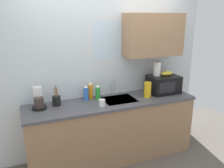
{
  "coord_description": "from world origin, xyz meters",
  "views": [
    {
      "loc": [
        -1.16,
        -2.89,
        2.07
      ],
      "look_at": [
        0.0,
        0.0,
        1.15
      ],
      "focal_mm": 37.54,
      "sensor_mm": 36.0,
      "label": 1
    }
  ],
  "objects_px": {
    "dish_soap_bottle_blue": "(86,93)",
    "mug_white": "(102,103)",
    "microwave": "(163,84)",
    "coffee_maker": "(39,101)",
    "paper_towel_roll": "(157,69)",
    "dish_soap_bottle_orange": "(91,91)",
    "utensil_crock": "(57,100)",
    "cereal_canister": "(148,90)",
    "dish_soap_bottle_green": "(98,92)",
    "banana_bunch": "(167,73)"
  },
  "relations": [
    {
      "from": "banana_bunch",
      "to": "cereal_canister",
      "type": "xyz_separation_m",
      "value": [
        -0.39,
        -0.1,
        -0.19
      ]
    },
    {
      "from": "microwave",
      "to": "utensil_crock",
      "type": "xyz_separation_m",
      "value": [
        -1.64,
        0.07,
        -0.06
      ]
    },
    {
      "from": "mug_white",
      "to": "dish_soap_bottle_orange",
      "type": "bearing_deg",
      "value": 97.71
    },
    {
      "from": "microwave",
      "to": "paper_towel_roll",
      "type": "height_order",
      "value": "paper_towel_roll"
    },
    {
      "from": "microwave",
      "to": "dish_soap_bottle_orange",
      "type": "xyz_separation_m",
      "value": [
        -1.13,
        0.17,
        -0.02
      ]
    },
    {
      "from": "paper_towel_roll",
      "to": "dish_soap_bottle_orange",
      "type": "relative_size",
      "value": 0.87
    },
    {
      "from": "dish_soap_bottle_blue",
      "to": "cereal_canister",
      "type": "relative_size",
      "value": 0.97
    },
    {
      "from": "microwave",
      "to": "coffee_maker",
      "type": "xyz_separation_m",
      "value": [
        -1.87,
        0.06,
        -0.03
      ]
    },
    {
      "from": "dish_soap_bottle_blue",
      "to": "cereal_canister",
      "type": "height_order",
      "value": "cereal_canister"
    },
    {
      "from": "dish_soap_bottle_blue",
      "to": "dish_soap_bottle_green",
      "type": "bearing_deg",
      "value": -7.1
    },
    {
      "from": "dish_soap_bottle_green",
      "to": "utensil_crock",
      "type": "height_order",
      "value": "utensil_crock"
    },
    {
      "from": "coffee_maker",
      "to": "dish_soap_bottle_blue",
      "type": "xyz_separation_m",
      "value": [
        0.65,
        0.07,
        -0.0
      ]
    },
    {
      "from": "banana_bunch",
      "to": "paper_towel_roll",
      "type": "xyz_separation_m",
      "value": [
        -0.15,
        0.05,
        0.08
      ]
    },
    {
      "from": "dish_soap_bottle_green",
      "to": "utensil_crock",
      "type": "relative_size",
      "value": 0.74
    },
    {
      "from": "coffee_maker",
      "to": "mug_white",
      "type": "distance_m",
      "value": 0.83
    },
    {
      "from": "dish_soap_bottle_blue",
      "to": "mug_white",
      "type": "distance_m",
      "value": 0.35
    },
    {
      "from": "coffee_maker",
      "to": "dish_soap_bottle_orange",
      "type": "xyz_separation_m",
      "value": [
        0.74,
        0.11,
        0.01
      ]
    },
    {
      "from": "microwave",
      "to": "cereal_canister",
      "type": "bearing_deg",
      "value": -163.83
    },
    {
      "from": "paper_towel_roll",
      "to": "utensil_crock",
      "type": "xyz_separation_m",
      "value": [
        -1.54,
        0.02,
        -0.31
      ]
    },
    {
      "from": "dish_soap_bottle_green",
      "to": "cereal_canister",
      "type": "distance_m",
      "value": 0.73
    },
    {
      "from": "microwave",
      "to": "mug_white",
      "type": "relative_size",
      "value": 4.84
    },
    {
      "from": "dish_soap_bottle_green",
      "to": "mug_white",
      "type": "bearing_deg",
      "value": -97.78
    },
    {
      "from": "coffee_maker",
      "to": "utensil_crock",
      "type": "distance_m",
      "value": 0.23
    },
    {
      "from": "dish_soap_bottle_green",
      "to": "dish_soap_bottle_blue",
      "type": "xyz_separation_m",
      "value": [
        -0.17,
        0.02,
        0.0
      ]
    },
    {
      "from": "cereal_canister",
      "to": "dish_soap_bottle_blue",
      "type": "bearing_deg",
      "value": 165.62
    },
    {
      "from": "dish_soap_bottle_blue",
      "to": "dish_soap_bottle_orange",
      "type": "bearing_deg",
      "value": 26.07
    },
    {
      "from": "microwave",
      "to": "banana_bunch",
      "type": "xyz_separation_m",
      "value": [
        0.05,
        0.0,
        0.17
      ]
    },
    {
      "from": "banana_bunch",
      "to": "cereal_canister",
      "type": "height_order",
      "value": "banana_bunch"
    },
    {
      "from": "banana_bunch",
      "to": "utensil_crock",
      "type": "bearing_deg",
      "value": 177.64
    },
    {
      "from": "dish_soap_bottle_blue",
      "to": "mug_white",
      "type": "xyz_separation_m",
      "value": [
        0.13,
        -0.31,
        -0.06
      ]
    },
    {
      "from": "cereal_canister",
      "to": "mug_white",
      "type": "height_order",
      "value": "cereal_canister"
    },
    {
      "from": "dish_soap_bottle_green",
      "to": "mug_white",
      "type": "xyz_separation_m",
      "value": [
        -0.04,
        -0.29,
        -0.05
      ]
    },
    {
      "from": "coffee_maker",
      "to": "cereal_canister",
      "type": "bearing_deg",
      "value": -5.91
    },
    {
      "from": "paper_towel_roll",
      "to": "cereal_canister",
      "type": "relative_size",
      "value": 0.96
    },
    {
      "from": "microwave",
      "to": "cereal_canister",
      "type": "xyz_separation_m",
      "value": [
        -0.34,
        -0.1,
        -0.02
      ]
    },
    {
      "from": "cereal_canister",
      "to": "mug_white",
      "type": "distance_m",
      "value": 0.75
    },
    {
      "from": "paper_towel_roll",
      "to": "dish_soap_bottle_orange",
      "type": "distance_m",
      "value": 1.07
    },
    {
      "from": "banana_bunch",
      "to": "coffee_maker",
      "type": "height_order",
      "value": "banana_bunch"
    },
    {
      "from": "paper_towel_roll",
      "to": "mug_white",
      "type": "bearing_deg",
      "value": -166.29
    },
    {
      "from": "coffee_maker",
      "to": "dish_soap_bottle_orange",
      "type": "bearing_deg",
      "value": 8.22
    },
    {
      "from": "dish_soap_bottle_orange",
      "to": "utensil_crock",
      "type": "distance_m",
      "value": 0.52
    },
    {
      "from": "microwave",
      "to": "paper_towel_roll",
      "type": "relative_size",
      "value": 2.09
    },
    {
      "from": "paper_towel_roll",
      "to": "mug_white",
      "type": "height_order",
      "value": "paper_towel_roll"
    },
    {
      "from": "microwave",
      "to": "coffee_maker",
      "type": "height_order",
      "value": "coffee_maker"
    },
    {
      "from": "microwave",
      "to": "banana_bunch",
      "type": "height_order",
      "value": "banana_bunch"
    },
    {
      "from": "microwave",
      "to": "dish_soap_bottle_green",
      "type": "distance_m",
      "value": 1.05
    },
    {
      "from": "paper_towel_roll",
      "to": "utensil_crock",
      "type": "relative_size",
      "value": 0.75
    },
    {
      "from": "microwave",
      "to": "cereal_canister",
      "type": "distance_m",
      "value": 0.35
    },
    {
      "from": "coffee_maker",
      "to": "cereal_canister",
      "type": "distance_m",
      "value": 1.54
    },
    {
      "from": "paper_towel_roll",
      "to": "dish_soap_bottle_blue",
      "type": "distance_m",
      "value": 1.15
    }
  ]
}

